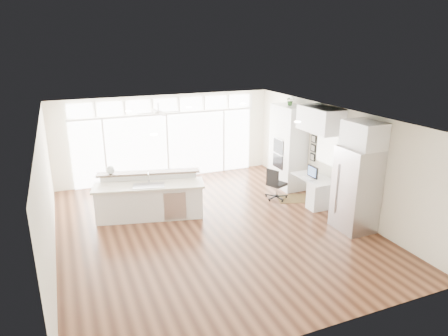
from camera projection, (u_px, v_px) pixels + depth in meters
name	position (u px, v px, depth m)	size (l,w,h in m)	color
floor	(211.00, 228.00, 9.66)	(7.00, 8.00, 0.02)	#3F2113
ceiling	(210.00, 117.00, 8.83)	(7.00, 8.00, 0.02)	white
wall_back	(166.00, 137.00, 12.75)	(7.00, 0.04, 2.70)	white
wall_front	(310.00, 257.00, 5.73)	(7.00, 0.04, 2.70)	white
wall_left	(47.00, 196.00, 7.96)	(0.04, 8.00, 2.70)	white
wall_right	(335.00, 158.00, 10.52)	(0.04, 8.00, 2.70)	white
glass_wall	(167.00, 147.00, 12.79)	(5.80, 0.06, 2.08)	white
transom_row	(165.00, 105.00, 12.39)	(5.90, 0.06, 0.40)	white
desk_window	(327.00, 148.00, 10.71)	(0.04, 0.85, 0.85)	white
ceiling_fan	(158.00, 109.00, 11.17)	(1.16, 1.16, 0.32)	white
recessed_lights	(207.00, 116.00, 9.01)	(3.40, 3.00, 0.02)	white
oven_cabinet	(288.00, 147.00, 12.01)	(0.64, 1.20, 2.50)	white
desk_nook	(314.00, 191.00, 10.95)	(0.72, 1.30, 0.76)	white
upper_cabinets	(320.00, 120.00, 10.36)	(0.64, 1.30, 0.64)	white
refrigerator	(356.00, 189.00, 9.30)	(0.76, 0.90, 2.00)	#B5B5BA
fridge_cabinet	(364.00, 135.00, 8.92)	(0.64, 0.90, 0.60)	white
framed_photos	(313.00, 148.00, 11.30)	(0.06, 0.22, 0.80)	black
kitchen_island	(150.00, 197.00, 10.04)	(2.73, 1.03, 1.08)	white
rug	(294.00, 199.00, 11.38)	(0.92, 0.66, 0.01)	#3E2B13
office_chair	(277.00, 184.00, 11.25)	(0.47, 0.43, 0.90)	black
fishbowl	(110.00, 170.00, 10.07)	(0.21, 0.21, 0.21)	silver
monitor	(313.00, 172.00, 10.75)	(0.07, 0.43, 0.36)	black
keyboard	(307.00, 178.00, 10.74)	(0.13, 0.35, 0.02)	white
potted_plant	(290.00, 102.00, 11.59)	(0.25, 0.28, 0.22)	#30622A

